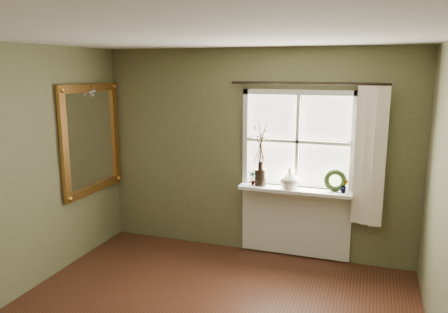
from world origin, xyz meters
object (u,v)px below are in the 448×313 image
object	(u,v)px
cream_vase	(290,178)
gilt_mirror	(92,139)
wreath	(335,183)
dark_jug	(260,177)

from	to	relation	value
cream_vase	gilt_mirror	world-z (taller)	gilt_mirror
cream_vase	wreath	world-z (taller)	cream_vase
gilt_mirror	dark_jug	bearing A→B (deg)	13.08
dark_jug	wreath	size ratio (longest dim) A/B	0.79
cream_vase	wreath	bearing A→B (deg)	4.28
cream_vase	gilt_mirror	distance (m)	2.53
dark_jug	cream_vase	distance (m)	0.36
dark_jug	wreath	distance (m)	0.90
dark_jug	gilt_mirror	distance (m)	2.19
dark_jug	cream_vase	bearing A→B (deg)	0.00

